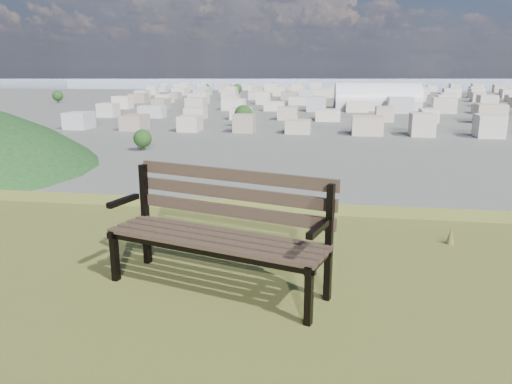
# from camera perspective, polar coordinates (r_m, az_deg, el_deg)

# --- Properties ---
(park_bench) EXTENTS (1.84, 1.04, 0.92)m
(park_bench) POSITION_cam_1_polar(r_m,az_deg,el_deg) (3.93, -3.97, -3.67)
(park_bench) COLOR #453827
(park_bench) RESTS_ON hilltop_mesa
(arena) EXTENTS (52.99, 25.73, 21.71)m
(arena) POSITION_cam_1_polar(r_m,az_deg,el_deg) (322.13, 13.61, 10.06)
(arena) COLOR #BABAB6
(arena) RESTS_ON ground
(city_blocks) EXTENTS (395.00, 361.00, 7.00)m
(city_blocks) POSITION_cam_1_polar(r_m,az_deg,el_deg) (396.86, 9.05, 10.77)
(city_blocks) COLOR beige
(city_blocks) RESTS_ON ground
(city_trees) EXTENTS (406.52, 387.20, 9.98)m
(city_trees) POSITION_cam_1_polar(r_m,az_deg,el_deg) (322.67, 4.22, 10.37)
(city_trees) COLOR #34261A
(city_trees) RESTS_ON ground
(bay_water) EXTENTS (2400.00, 700.00, 0.12)m
(bay_water) POSITION_cam_1_polar(r_m,az_deg,el_deg) (902.13, 9.22, 12.42)
(bay_water) COLOR #8AA2B0
(bay_water) RESTS_ON ground
(far_hills) EXTENTS (2050.00, 340.00, 60.00)m
(far_hills) POSITION_cam_1_polar(r_m,az_deg,el_deg) (1406.04, 6.76, 14.15)
(far_hills) COLOR #9EA6C4
(far_hills) RESTS_ON ground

